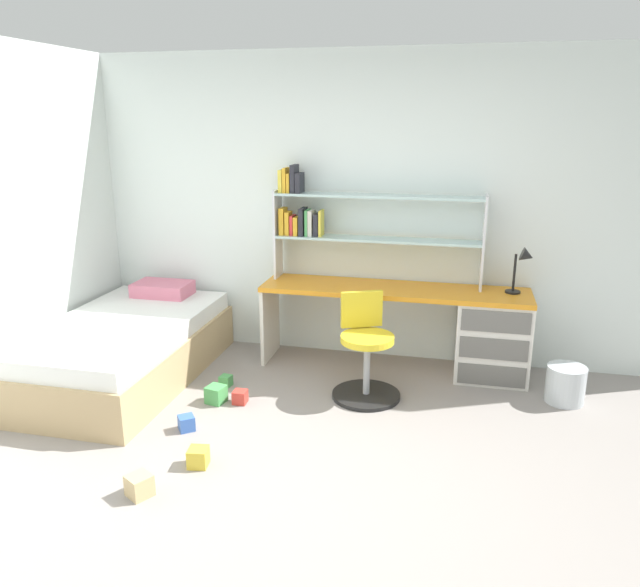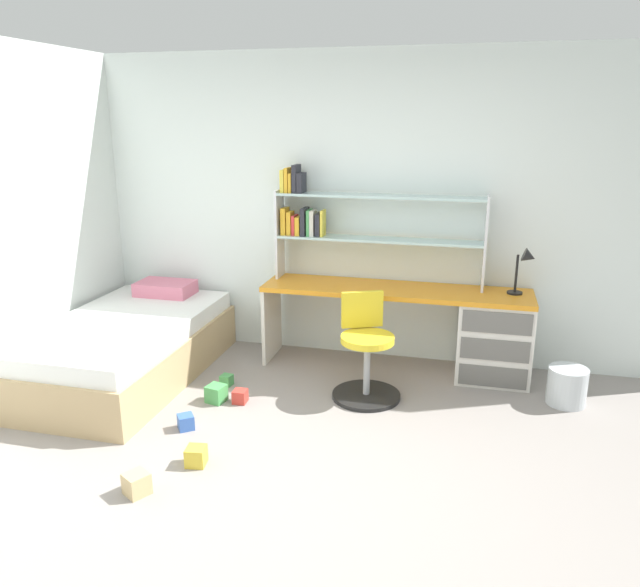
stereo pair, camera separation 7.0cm
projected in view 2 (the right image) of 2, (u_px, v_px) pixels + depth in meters
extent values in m
cube|color=gray|center=(293.00, 499.00, 3.41)|extent=(5.74, 5.48, 0.02)
cube|color=silver|center=(367.00, 210.00, 5.16)|extent=(5.74, 0.06, 2.59)
cube|color=orange|center=(396.00, 290.00, 4.97)|extent=(2.19, 0.51, 0.04)
cube|color=silver|center=(494.00, 339.00, 4.88)|extent=(0.57, 0.49, 0.66)
cube|color=silver|center=(272.00, 321.00, 5.32)|extent=(0.03, 0.46, 0.66)
cube|color=#64625E|center=(492.00, 377.00, 4.71)|extent=(0.52, 0.01, 0.17)
cube|color=#64625E|center=(495.00, 350.00, 4.65)|extent=(0.52, 0.01, 0.17)
cube|color=#64625E|center=(497.00, 323.00, 4.59)|extent=(0.52, 0.01, 0.17)
cube|color=silver|center=(280.00, 234.00, 5.23)|extent=(0.02, 0.22, 0.76)
cube|color=silver|center=(485.00, 243.00, 4.82)|extent=(0.02, 0.22, 0.76)
cube|color=silver|center=(378.00, 240.00, 5.03)|extent=(1.70, 0.22, 0.02)
cube|color=silver|center=(380.00, 196.00, 4.93)|extent=(1.70, 0.22, 0.02)
cube|color=gold|center=(285.00, 221.00, 5.18)|extent=(0.04, 0.14, 0.23)
cube|color=gold|center=(290.00, 223.00, 5.18)|extent=(0.04, 0.13, 0.20)
cube|color=red|center=(295.00, 225.00, 5.17)|extent=(0.03, 0.14, 0.17)
cube|color=gold|center=(299.00, 226.00, 5.16)|extent=(0.04, 0.15, 0.16)
cube|color=#26262D|center=(305.00, 221.00, 5.14)|extent=(0.04, 0.18, 0.23)
cube|color=#4CA559|center=(310.00, 222.00, 5.13)|extent=(0.02, 0.15, 0.22)
cube|color=beige|center=(313.00, 223.00, 5.13)|extent=(0.03, 0.15, 0.21)
cube|color=#26262D|center=(319.00, 225.00, 5.12)|extent=(0.04, 0.13, 0.19)
cube|color=yellow|center=(323.00, 223.00, 5.11)|extent=(0.02, 0.13, 0.22)
cube|color=yellow|center=(284.00, 181.00, 5.09)|extent=(0.03, 0.14, 0.19)
cube|color=gold|center=(288.00, 180.00, 5.08)|extent=(0.03, 0.15, 0.20)
cube|color=gold|center=(292.00, 183.00, 5.08)|extent=(0.03, 0.14, 0.16)
cube|color=#26262D|center=(296.00, 179.00, 5.06)|extent=(0.04, 0.17, 0.23)
cube|color=#26262D|center=(302.00, 183.00, 5.06)|extent=(0.04, 0.17, 0.16)
cylinder|color=black|center=(515.00, 293.00, 4.80)|extent=(0.12, 0.12, 0.02)
cylinder|color=black|center=(516.00, 273.00, 4.76)|extent=(0.02, 0.02, 0.30)
cone|color=black|center=(529.00, 257.00, 4.65)|extent=(0.12, 0.11, 0.13)
cylinder|color=black|center=(366.00, 395.00, 4.61)|extent=(0.52, 0.52, 0.03)
cylinder|color=#A5A8AD|center=(367.00, 370.00, 4.55)|extent=(0.05, 0.05, 0.45)
cylinder|color=yellow|center=(367.00, 339.00, 4.48)|extent=(0.40, 0.40, 0.05)
cube|color=yellow|center=(362.00, 309.00, 4.61)|extent=(0.31, 0.17, 0.28)
cube|color=tan|center=(126.00, 356.00, 4.93)|extent=(1.12, 1.95, 0.36)
cube|color=white|center=(123.00, 327.00, 4.86)|extent=(1.06, 1.89, 0.14)
cube|color=#D8728C|center=(165.00, 288.00, 5.50)|extent=(0.50, 0.32, 0.12)
cylinder|color=silver|center=(567.00, 386.00, 4.48)|extent=(0.28, 0.28, 0.28)
cube|color=gold|center=(196.00, 456.00, 3.71)|extent=(0.13, 0.13, 0.12)
cube|color=#3860B7|center=(186.00, 422.00, 4.14)|extent=(0.14, 0.14, 0.10)
cube|color=tan|center=(137.00, 484.00, 3.42)|extent=(0.17, 0.17, 0.13)
cube|color=red|center=(240.00, 396.00, 4.52)|extent=(0.10, 0.10, 0.10)
cube|color=#479E51|center=(227.00, 380.00, 4.81)|extent=(0.10, 0.10, 0.09)
cube|color=#479E51|center=(216.00, 394.00, 4.53)|extent=(0.15, 0.15, 0.13)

